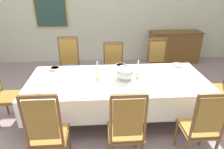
{
  "coord_description": "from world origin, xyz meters",
  "views": [
    {
      "loc": [
        -0.29,
        -2.79,
        2.21
      ],
      "look_at": [
        -0.09,
        0.19,
        0.8
      ],
      "focal_mm": 32.01,
      "sensor_mm": 36.0,
      "label": 1
    }
  ],
  "objects": [
    {
      "name": "bowl_far_left",
      "position": [
        -1.1,
        0.58,
        0.77
      ],
      "size": [
        0.18,
        0.18,
        0.04
      ],
      "color": "silver",
      "rests_on": "tablecloth"
    },
    {
      "name": "chair_north_b",
      "position": [
        0.01,
        1.14,
        0.54
      ],
      "size": [
        0.44,
        0.42,
        1.04
      ],
      "rotation": [
        0.0,
        0.0,
        3.14
      ],
      "color": "brown",
      "rests_on": "ground"
    },
    {
      "name": "chair_south_a",
      "position": [
        -0.93,
        -0.89,
        0.58
      ],
      "size": [
        0.44,
        0.42,
        1.16
      ],
      "color": "brown",
      "rests_on": "ground"
    },
    {
      "name": "candlestick_west",
      "position": [
        -0.33,
        0.13,
        0.87
      ],
      "size": [
        0.07,
        0.07,
        0.32
      ],
      "color": "gold",
      "rests_on": "tablecloth"
    },
    {
      "name": "candlestick_east",
      "position": [
        0.33,
        0.13,
        0.87
      ],
      "size": [
        0.07,
        0.07,
        0.32
      ],
      "color": "gold",
      "rests_on": "tablecloth"
    },
    {
      "name": "chair_head_west",
      "position": [
        -1.85,
        0.13,
        0.54
      ],
      "size": [
        0.42,
        0.44,
        1.04
      ],
      "rotation": [
        0.0,
        0.0,
        -1.57
      ],
      "color": "brown",
      "rests_on": "ground"
    },
    {
      "name": "chair_north_a",
      "position": [
        -0.93,
        1.15,
        0.58
      ],
      "size": [
        0.44,
        0.42,
        1.17
      ],
      "rotation": [
        0.0,
        0.0,
        3.14
      ],
      "color": "brown",
      "rests_on": "ground"
    },
    {
      "name": "bowl_near_right",
      "position": [
        0.1,
        0.63,
        0.77
      ],
      "size": [
        0.19,
        0.19,
        0.04
      ],
      "color": "silver",
      "rests_on": "tablecloth"
    },
    {
      "name": "bowl_near_left",
      "position": [
        1.18,
        0.6,
        0.76
      ],
      "size": [
        0.19,
        0.19,
        0.04
      ],
      "color": "silver",
      "rests_on": "tablecloth"
    },
    {
      "name": "chair_south_c",
      "position": [
        0.96,
        -0.89,
        0.56
      ],
      "size": [
        0.44,
        0.42,
        1.1
      ],
      "color": "brown",
      "rests_on": "ground"
    },
    {
      "name": "spoon_primary",
      "position": [
        1.3,
        0.63,
        0.75
      ],
      "size": [
        0.05,
        0.18,
        0.01
      ],
      "rotation": [
        0.0,
        0.0,
        0.2
      ],
      "color": "gold",
      "rests_on": "tablecloth"
    },
    {
      "name": "sideboard",
      "position": [
        1.89,
        2.66,
        0.45
      ],
      "size": [
        1.44,
        0.48,
        0.9
      ],
      "rotation": [
        0.0,
        0.0,
        3.14
      ],
      "color": "brown",
      "rests_on": "ground"
    },
    {
      "name": "dining_table",
      "position": [
        0.0,
        0.13,
        0.67
      ],
      "size": [
        2.9,
        1.21,
        0.74
      ],
      "color": "brown",
      "rests_on": "ground"
    },
    {
      "name": "tablecloth",
      "position": [
        0.0,
        0.13,
        0.64
      ],
      "size": [
        2.92,
        1.23,
        0.43
      ],
      "color": "white",
      "rests_on": "dining_table"
    },
    {
      "name": "chair_south_b",
      "position": [
        0.01,
        -0.89,
        0.57
      ],
      "size": [
        0.44,
        0.42,
        1.13
      ],
      "color": "brown",
      "rests_on": "ground"
    },
    {
      "name": "back_wall",
      "position": [
        0.0,
        2.98,
        1.58
      ],
      "size": [
        7.32,
        0.08,
        3.15
      ],
      "primitive_type": "cube",
      "color": "silver",
      "rests_on": "ground"
    },
    {
      "name": "soup_tureen",
      "position": [
        0.12,
        0.13,
        0.86
      ],
      "size": [
        0.31,
        0.31,
        0.25
      ],
      "color": "silver",
      "rests_on": "tablecloth"
    },
    {
      "name": "chair_head_east",
      "position": [
        1.86,
        0.13,
        0.56
      ],
      "size": [
        0.42,
        0.44,
        1.12
      ],
      "rotation": [
        0.0,
        0.0,
        1.57
      ],
      "color": "brown",
      "rests_on": "ground"
    },
    {
      "name": "ground",
      "position": [
        0.0,
        0.0,
        -0.02
      ],
      "size": [
        7.32,
        5.88,
        0.04
      ],
      "primitive_type": "cube",
      "color": "#9F8A8D"
    },
    {
      "name": "spoon_secondary",
      "position": [
        0.23,
        0.66,
        0.75
      ],
      "size": [
        0.04,
        0.18,
        0.01
      ],
      "rotation": [
        0.0,
        0.0,
        -0.1
      ],
      "color": "gold",
      "rests_on": "tablecloth"
    },
    {
      "name": "framed_painting",
      "position": [
        -1.56,
        2.91,
        1.74
      ],
      "size": [
        0.9,
        0.05,
        1.47
      ],
      "color": "#D1B251"
    },
    {
      "name": "chair_north_c",
      "position": [
        0.96,
        1.14,
        0.56
      ],
      "size": [
        0.44,
        0.42,
        1.11
      ],
      "rotation": [
        0.0,
        0.0,
        3.14
      ],
      "color": "brown",
      "rests_on": "ground"
    }
  ]
}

